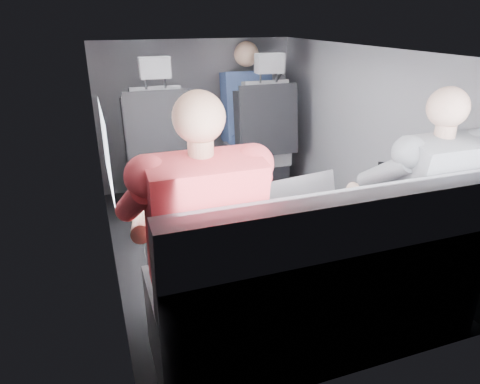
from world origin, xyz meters
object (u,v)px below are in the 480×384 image
object	(u,v)px
front_seat_right	(259,153)
passenger_front_right	(246,107)
laptop_white	(193,222)
passenger_rear_left	(198,238)
center_console	(210,178)
laptop_silver	(293,209)
front_seat_left	(158,164)
laptop_black	(396,193)
passenger_rear_right	(414,205)
rear_bench	(320,292)
soda_cup	(202,153)

from	to	relation	value
front_seat_right	passenger_front_right	size ratio (longest dim) A/B	1.39
laptop_white	passenger_rear_left	size ratio (longest dim) A/B	0.25
center_console	laptop_silver	bearing A→B (deg)	-91.05
front_seat_left	laptop_black	bearing A→B (deg)	-57.27
front_seat_right	center_console	bearing A→B (deg)	174.93
front_seat_right	passenger_rear_right	distance (m)	1.83
laptop_silver	passenger_front_right	xyz separation A→B (m)	(0.45, 1.90, 0.12)
front_seat_right	center_console	size ratio (longest dim) A/B	2.64
laptop_white	laptop_silver	bearing A→B (deg)	-5.36
front_seat_right	passenger_rear_left	world-z (taller)	passenger_rear_left
laptop_black	passenger_front_right	xyz separation A→B (m)	(-0.18, 1.89, 0.13)
center_console	laptop_white	bearing A→B (deg)	-108.25
passenger_rear_right	passenger_front_right	world-z (taller)	passenger_front_right
front_seat_right	laptop_white	bearing A→B (deg)	-121.84
front_seat_left	center_console	world-z (taller)	front_seat_left
laptop_black	laptop_white	bearing A→B (deg)	177.83
front_seat_right	rear_bench	world-z (taller)	front_seat_right
soda_cup	front_seat_right	bearing A→B (deg)	2.17
rear_bench	laptop_white	bearing A→B (deg)	149.93
front_seat_right	rear_bench	bearing A→B (deg)	-103.31
soda_cup	laptop_silver	xyz separation A→B (m)	(0.05, -1.62, 0.17)
front_seat_left	laptop_white	bearing A→B (deg)	-93.16
laptop_black	passenger_rear_left	world-z (taller)	passenger_rear_left
rear_bench	laptop_white	world-z (taller)	rear_bench
laptop_white	passenger_front_right	distance (m)	2.09
front_seat_left	laptop_white	world-z (taller)	front_seat_left
laptop_white	center_console	bearing A→B (deg)	71.75
front_seat_right	laptop_black	size ratio (longest dim) A/B	2.71
soda_cup	laptop_silver	bearing A→B (deg)	-88.15
soda_cup	laptop_black	bearing A→B (deg)	-67.06
rear_bench	passenger_front_right	xyz separation A→B (m)	(0.42, 2.16, 0.45)
front_seat_left	soda_cup	size ratio (longest dim) A/B	5.12
front_seat_left	laptop_black	distance (m)	1.96
front_seat_left	passenger_rear_right	world-z (taller)	front_seat_left
soda_cup	passenger_front_right	distance (m)	0.65
center_console	laptop_silver	xyz separation A→B (m)	(-0.03, -1.68, 0.44)
passenger_rear_left	passenger_front_right	world-z (taller)	passenger_front_right
rear_bench	laptop_black	world-z (taller)	rear_bench
front_seat_right	passenger_rear_right	size ratio (longest dim) A/B	1.01
center_console	passenger_rear_right	world-z (taller)	passenger_rear_right
passenger_rear_right	front_seat_left	bearing A→B (deg)	119.44
center_console	laptop_silver	size ratio (longest dim) A/B	1.18
soda_cup	passenger_rear_left	size ratio (longest dim) A/B	0.19
front_seat_left	front_seat_right	distance (m)	0.90
laptop_black	front_seat_right	bearing A→B (deg)	95.24
soda_cup	passenger_rear_left	xyz separation A→B (m)	(-0.49, -1.79, 0.20)
passenger_front_right	front_seat_right	bearing A→B (deg)	-83.13
passenger_rear_left	soda_cup	bearing A→B (deg)	74.77
laptop_black	passenger_rear_left	bearing A→B (deg)	-171.53
passenger_rear_right	center_console	bearing A→B (deg)	107.15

